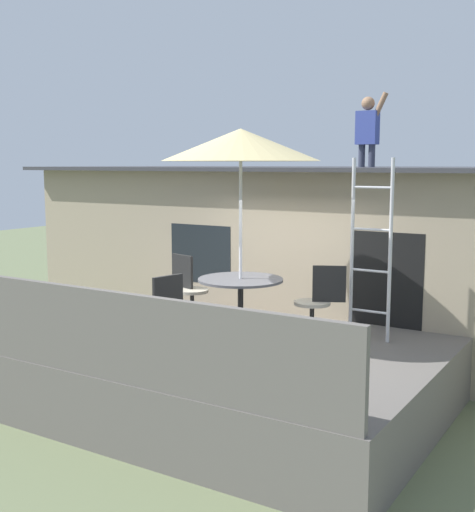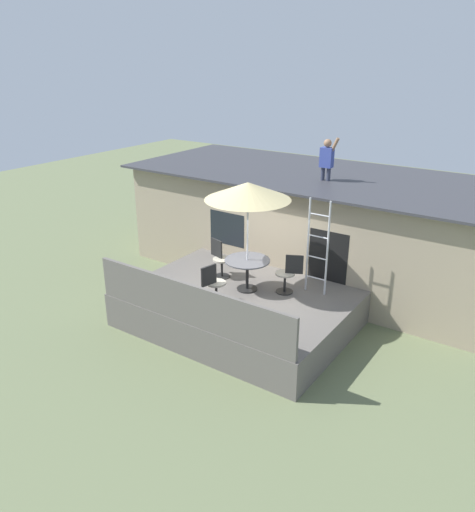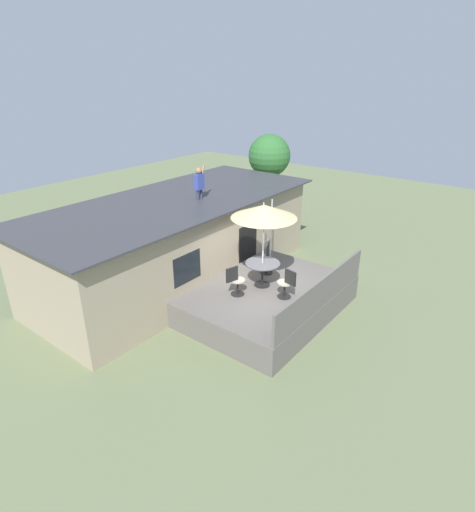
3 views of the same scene
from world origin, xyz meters
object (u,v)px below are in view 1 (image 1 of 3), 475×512
(patio_chair_right, at_px, (318,303))
(person_figure, at_px, (368,127))
(step_ladder, at_px, (371,250))
(patio_table, at_px, (241,291))
(patio_umbrella, at_px, (241,145))
(patio_chair_left, at_px, (189,290))
(patio_chair_near, at_px, (177,315))

(patio_chair_right, bearing_deg, person_figure, -107.10)
(step_ladder, xyz_separation_m, patio_chair_right, (-0.51, -0.37, -0.64))
(patio_table, xyz_separation_m, step_ladder, (1.36, 0.77, 0.51))
(patio_umbrella, distance_m, step_ladder, 2.00)
(patio_chair_left, relative_size, patio_chair_near, 1.00)
(patio_chair_left, bearing_deg, step_ladder, 27.47)
(patio_chair_right, distance_m, patio_chair_near, 1.76)
(step_ladder, height_order, patio_chair_left, step_ladder)
(patio_table, distance_m, person_figure, 3.62)
(patio_chair_left, distance_m, patio_chair_right, 1.83)
(patio_umbrella, relative_size, person_figure, 2.29)
(patio_chair_near, bearing_deg, person_figure, 2.50)
(patio_chair_right, height_order, patio_chair_near, same)
(patio_table, height_order, patio_chair_left, patio_chair_left)
(patio_umbrella, bearing_deg, patio_table, 14.04)
(patio_chair_left, bearing_deg, patio_chair_right, 19.60)
(patio_umbrella, distance_m, patio_chair_left, 2.14)
(patio_chair_left, relative_size, patio_chair_right, 1.00)
(patio_chair_right, xyz_separation_m, patio_chair_near, (-1.07, -1.39, 0.00))
(patio_table, distance_m, step_ladder, 1.65)
(person_figure, distance_m, patio_chair_right, 3.37)
(patio_chair_left, xyz_separation_m, patio_chair_near, (0.75, -1.25, 0.00))
(patio_umbrella, relative_size, step_ladder, 1.15)
(patio_table, xyz_separation_m, patio_chair_right, (0.85, 0.41, -0.13))
(person_figure, xyz_separation_m, patio_chair_near, (-0.70, -3.89, -2.23))
(patio_chair_left, bearing_deg, patio_table, 0.00)
(patio_table, relative_size, patio_chair_left, 1.13)
(patio_umbrella, height_order, step_ladder, patio_umbrella)
(person_figure, relative_size, patio_chair_right, 1.21)
(person_figure, xyz_separation_m, patio_chair_left, (-1.46, -2.64, -2.23))
(step_ladder, bearing_deg, person_figure, 112.40)
(step_ladder, bearing_deg, patio_chair_near, -131.96)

